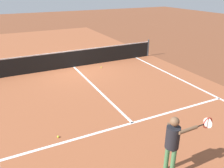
% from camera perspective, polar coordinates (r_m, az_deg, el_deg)
% --- Properties ---
extents(ground_plane, '(60.00, 60.00, 0.00)m').
position_cam_1_polar(ground_plane, '(13.16, -9.44, 4.20)').
color(ground_plane, brown).
extents(court_surface_inbounds, '(10.62, 24.40, 0.00)m').
position_cam_1_polar(court_surface_inbounds, '(13.16, -9.44, 4.20)').
color(court_surface_inbounds, '#9E5433').
rests_on(court_surface_inbounds, ground_plane).
extents(line_sideline_right, '(0.10, 11.89, 0.01)m').
position_cam_1_polar(line_sideline_right, '(10.59, 23.20, -2.28)').
color(line_sideline_right, white).
rests_on(line_sideline_right, ground_plane).
extents(line_service_near, '(8.22, 0.10, 0.01)m').
position_cam_1_polar(line_service_near, '(7.81, 5.09, -9.59)').
color(line_service_near, white).
rests_on(line_service_near, ground_plane).
extents(line_center_service, '(0.10, 6.40, 0.01)m').
position_cam_1_polar(line_center_service, '(10.34, -4.08, -0.93)').
color(line_center_service, white).
rests_on(line_center_service, ground_plane).
extents(net, '(10.09, 0.09, 1.07)m').
position_cam_1_polar(net, '(13.01, -9.58, 6.25)').
color(net, '#33383D').
rests_on(net, ground_plane).
extents(player_near, '(1.18, 0.49, 1.58)m').
position_cam_1_polar(player_near, '(5.60, 15.00, -13.23)').
color(player_near, '#3F7247').
rests_on(player_near, ground_plane).
extents(tennis_ball_near_net, '(0.07, 0.07, 0.07)m').
position_cam_1_polar(tennis_ball_near_net, '(12.85, -2.68, 4.18)').
color(tennis_ball_near_net, '#CCE033').
rests_on(tennis_ball_near_net, ground_plane).
extents(tennis_ball_mid_court, '(0.07, 0.07, 0.07)m').
position_cam_1_polar(tennis_ball_mid_court, '(7.29, -13.22, -12.62)').
color(tennis_ball_mid_court, '#CCE033').
rests_on(tennis_ball_mid_court, ground_plane).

